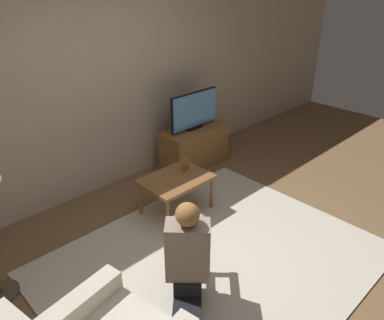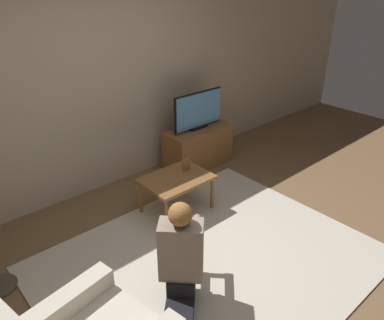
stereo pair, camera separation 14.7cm
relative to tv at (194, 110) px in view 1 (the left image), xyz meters
The scene contains 8 objects.
ground_plane 2.12m from the tv, 128.82° to the right, with size 10.00×10.00×0.00m, color brown.
wall_back 1.39m from the tv, 162.14° to the left, with size 10.00×0.06×2.60m.
rug 2.12m from the tv, 128.82° to the right, with size 2.91×2.33×0.02m.
tv_stand 0.53m from the tv, 90.00° to the right, with size 0.93×0.42×0.55m.
tv is the anchor object (origin of this frame).
coffee_table 1.23m from the tv, 144.08° to the right, with size 0.73×0.54×0.43m.
person_kneeling 2.44m from the tv, 135.42° to the right, with size 0.71×0.70×0.93m.
picture_frame 1.03m from the tv, 140.06° to the right, with size 0.11×0.01×0.15m.
Camera 1 is at (-2.01, -1.79, 2.42)m, focal length 35.00 mm.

